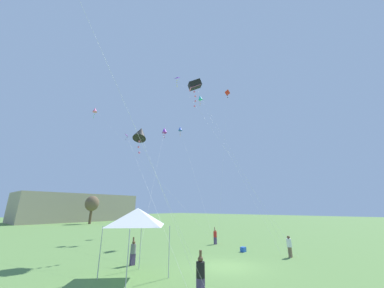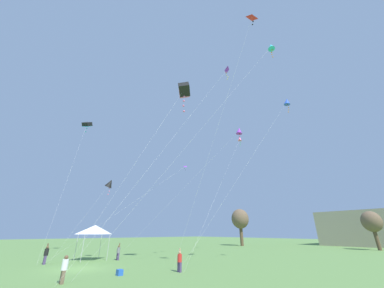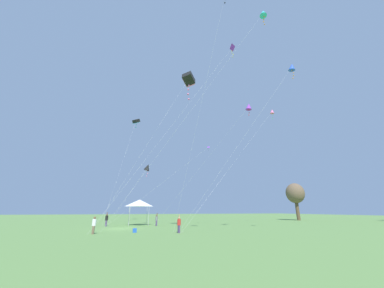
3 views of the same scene
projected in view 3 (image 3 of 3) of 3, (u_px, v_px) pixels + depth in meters
ground_plane at (120, 229)px, 26.53m from camera, size 220.00×220.00×0.00m
tree_far_right at (295, 194)px, 50.50m from camera, size 4.16×4.16×8.39m
festival_tent at (139, 203)px, 33.33m from camera, size 3.08×3.08×3.79m
cooler_box at (135, 230)px, 22.17m from camera, size 0.50×0.38×0.40m
person_red_shirt at (179, 224)px, 21.96m from camera, size 0.36×0.36×1.76m
person_white_shirt at (94, 225)px, 20.83m from camera, size 0.38×0.38×1.60m
person_grey_shirt at (157, 220)px, 31.82m from camera, size 0.37×0.37×1.80m
person_black_shirt at (107, 219)px, 31.01m from camera, size 0.40×0.40×1.92m
kite_black_diamond_1 at (147, 167)px, 34.91m from camera, size 1.42×5.80×9.65m
kite_pink_diamond_2 at (272, 112)px, 39.00m from camera, size 7.75×19.27×19.93m
kite_black_box_3 at (136, 121)px, 47.44m from camera, size 11.38×4.74×21.86m
kite_black_box_4 at (189, 79)px, 29.38m from camera, size 2.21×10.93×20.30m
kite_purple_delta_5 at (231, 50)px, 30.20m from camera, size 1.84×16.32×24.70m
kite_purple_delta_6 at (204, 150)px, 34.17m from camera, size 5.16×14.56×12.15m
kite_cyan_diamond_7 at (263, 14)px, 24.21m from camera, size 9.24×15.82×24.09m
kite_purple_diamond_8 at (249, 107)px, 28.71m from camera, size 11.64×10.94×16.02m
kite_blue_diamond_9 at (292, 67)px, 24.69m from camera, size 6.84×12.18×18.50m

